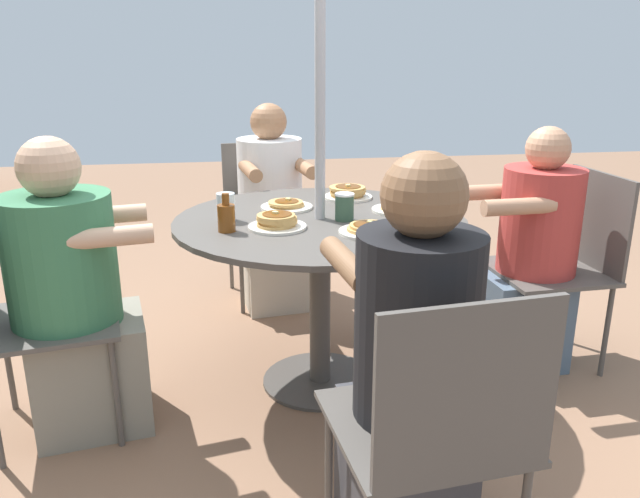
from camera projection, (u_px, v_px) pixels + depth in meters
name	position (u px, v px, depth m)	size (l,w,h in m)	color
ground_plane	(320.00, 381.00, 2.80)	(12.00, 12.00, 0.00)	#8C664C
patio_table	(320.00, 249.00, 2.61)	(1.21, 1.21, 0.76)	#4C4742
umbrella_pole	(320.00, 138.00, 2.47)	(0.04, 0.04, 2.18)	#ADADB2
patio_chair_north	(21.00, 308.00, 2.28)	(0.56, 0.56, 0.90)	#514C47
diner_north	(75.00, 304.00, 2.34)	(0.46, 0.55, 1.14)	gray
patio_chair_east	(438.00, 423.00, 1.58)	(0.53, 0.53, 0.90)	#514C47
diner_east	(411.00, 378.00, 1.74)	(0.56, 0.39, 1.19)	#3D3D42
patio_chair_south	(567.00, 256.00, 2.87)	(0.50, 0.50, 0.90)	#514C47
diner_south	(530.00, 261.00, 2.84)	(0.37, 0.53, 1.11)	slate
patio_chair_west	(265.00, 210.00, 3.71)	(0.54, 0.54, 0.90)	#514C47
diner_west	(272.00, 216.00, 3.54)	(0.57, 0.42, 1.15)	beige
pancake_plate_a	(277.00, 222.00, 2.42)	(0.23, 0.23, 0.07)	silver
pancake_plate_b	(287.00, 205.00, 2.74)	(0.23, 0.23, 0.04)	silver
pancake_plate_c	(369.00, 229.00, 2.36)	(0.23, 0.23, 0.05)	silver
pancake_plate_d	(348.00, 193.00, 2.92)	(0.23, 0.23, 0.07)	silver
pancake_plate_e	(398.00, 208.00, 2.68)	(0.23, 0.23, 0.05)	silver
syrup_bottle	(226.00, 217.00, 2.37)	(0.09, 0.07, 0.15)	brown
coffee_cup	(344.00, 207.00, 2.53)	(0.08, 0.08, 0.11)	#33513D
drinking_glass_a	(226.00, 207.00, 2.53)	(0.08, 0.08, 0.11)	silver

